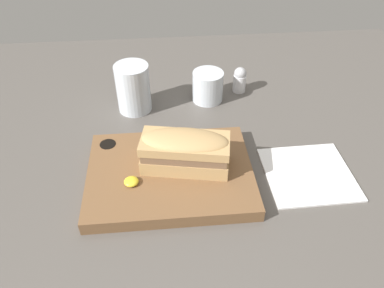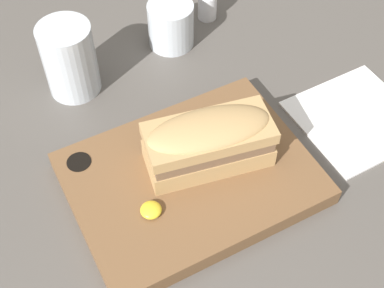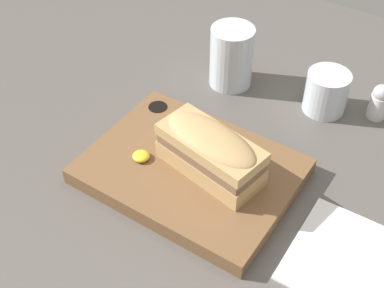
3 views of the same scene
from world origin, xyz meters
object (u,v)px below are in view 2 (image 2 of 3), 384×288
at_px(sandwich, 209,140).
at_px(napkin, 356,118).
at_px(water_glass, 71,63).
at_px(salt_shaker, 208,1).
at_px(wine_glass, 171,26).
at_px(serving_board, 190,178).

bearing_deg(sandwich, napkin, -4.61).
relative_size(water_glass, salt_shaker, 1.72).
relative_size(wine_glass, salt_shaker, 1.12).
bearing_deg(wine_glass, salt_shaker, 19.81).
distance_m(sandwich, salt_shaker, 0.33).
xyz_separation_m(serving_board, napkin, (0.27, -0.01, -0.01)).
relative_size(serving_board, napkin, 1.83).
bearing_deg(salt_shaker, sandwich, -118.79).
bearing_deg(salt_shaker, napkin, -75.49).
bearing_deg(serving_board, salt_shaker, 57.39).
bearing_deg(napkin, water_glass, 143.25).
bearing_deg(sandwich, serving_board, -167.55).
bearing_deg(wine_glass, water_glass, -172.38).
relative_size(sandwich, water_glass, 1.50).
bearing_deg(serving_board, wine_glass, 68.43).
relative_size(sandwich, salt_shaker, 2.59).
height_order(water_glass, napkin, water_glass).
height_order(serving_board, wine_glass, wine_glass).
bearing_deg(serving_board, napkin, -2.67).
xyz_separation_m(sandwich, salt_shaker, (0.16, 0.29, -0.03)).
bearing_deg(salt_shaker, serving_board, -122.61).
distance_m(water_glass, napkin, 0.43).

